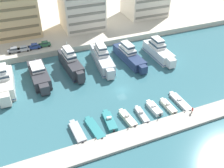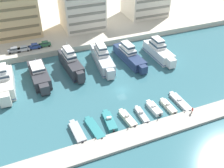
# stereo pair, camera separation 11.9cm
# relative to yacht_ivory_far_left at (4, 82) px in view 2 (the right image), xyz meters

# --- Properties ---
(ground_plane) EXTENTS (400.00, 400.00, 0.00)m
(ground_plane) POSITION_rel_yacht_ivory_far_left_xyz_m (30.31, -12.65, -2.54)
(ground_plane) COLOR #336670
(quay_promenade) EXTENTS (180.00, 70.00, 2.05)m
(quay_promenade) POSITION_rel_yacht_ivory_far_left_xyz_m (30.31, 49.18, -1.51)
(quay_promenade) COLOR beige
(quay_promenade) RESTS_ON ground
(pier_dock) EXTENTS (120.00, 5.08, 0.68)m
(pier_dock) POSITION_rel_yacht_ivory_far_left_xyz_m (30.31, -29.91, -2.20)
(pier_dock) COLOR #A8A399
(pier_dock) RESTS_ON ground
(yacht_ivory_far_left) EXTENTS (5.44, 16.42, 8.66)m
(yacht_ivory_far_left) POSITION_rel_yacht_ivory_far_left_xyz_m (0.00, 0.00, 0.00)
(yacht_ivory_far_left) COLOR silver
(yacht_ivory_far_left) RESTS_ON ground
(yacht_charcoal_left) EXTENTS (5.18, 16.74, 6.36)m
(yacht_charcoal_left) POSITION_rel_yacht_ivory_far_left_xyz_m (9.71, 1.18, -0.66)
(yacht_charcoal_left) COLOR #333338
(yacht_charcoal_left) RESTS_ON ground
(yacht_charcoal_mid_left) EXTENTS (5.03, 17.61, 8.83)m
(yacht_charcoal_mid_left) POSITION_rel_yacht_ivory_far_left_xyz_m (19.87, 3.13, 0.10)
(yacht_charcoal_mid_left) COLOR #333338
(yacht_charcoal_mid_left) RESTS_ON ground
(yacht_silver_center_left) EXTENTS (5.69, 19.39, 8.39)m
(yacht_silver_center_left) POSITION_rel_yacht_ivory_far_left_xyz_m (30.11, 2.65, -0.12)
(yacht_silver_center_left) COLOR silver
(yacht_silver_center_left) RESTS_ON ground
(yacht_navy_center) EXTENTS (5.11, 18.99, 7.58)m
(yacht_navy_center) POSITION_rel_yacht_ivory_far_left_xyz_m (39.21, 1.55, -0.49)
(yacht_navy_center) COLOR navy
(yacht_navy_center) RESTS_ON ground
(yacht_white_center_right) EXTENTS (4.45, 16.98, 8.13)m
(yacht_white_center_right) POSITION_rel_yacht_ivory_far_left_xyz_m (49.61, 0.18, -0.24)
(yacht_white_center_right) COLOR white
(yacht_white_center_right) RESTS_ON ground
(motorboat_grey_far_left) EXTENTS (2.59, 7.69, 1.05)m
(motorboat_grey_far_left) POSITION_rel_yacht_ivory_far_left_xyz_m (14.11, -23.88, -2.01)
(motorboat_grey_far_left) COLOR #9EA3A8
(motorboat_grey_far_left) RESTS_ON ground
(motorboat_teal_left) EXTENTS (2.93, 8.26, 0.84)m
(motorboat_teal_left) POSITION_rel_yacht_ivory_far_left_xyz_m (18.11, -24.14, -2.15)
(motorboat_teal_left) COLOR teal
(motorboat_teal_left) RESTS_ON ground
(motorboat_teal_mid_left) EXTENTS (2.59, 7.48, 1.55)m
(motorboat_teal_mid_left) POSITION_rel_yacht_ivory_far_left_xyz_m (22.21, -23.31, -2.01)
(motorboat_teal_mid_left) COLOR teal
(motorboat_teal_mid_left) RESTS_ON ground
(motorboat_cream_center_left) EXTENTS (2.45, 6.94, 1.65)m
(motorboat_cream_center_left) POSITION_rel_yacht_ivory_far_left_xyz_m (26.59, -24.23, -1.98)
(motorboat_cream_center_left) COLOR beige
(motorboat_cream_center_left) RESTS_ON ground
(motorboat_grey_center) EXTENTS (1.69, 6.64, 1.42)m
(motorboat_grey_center) POSITION_rel_yacht_ivory_far_left_xyz_m (30.43, -24.25, -2.09)
(motorboat_grey_center) COLOR #9EA3A8
(motorboat_grey_center) RESTS_ON ground
(motorboat_white_center_right) EXTENTS (2.12, 6.09, 1.50)m
(motorboat_white_center_right) POSITION_rel_yacht_ivory_far_left_xyz_m (34.40, -23.36, -1.99)
(motorboat_white_center_right) COLOR white
(motorboat_white_center_right) RESTS_ON ground
(motorboat_cream_mid_right) EXTENTS (1.73, 6.40, 1.38)m
(motorboat_cream_mid_right) POSITION_rel_yacht_ivory_far_left_xyz_m (38.24, -24.01, -2.07)
(motorboat_cream_mid_right) COLOR beige
(motorboat_cream_mid_right) RESTS_ON ground
(motorboat_grey_right) EXTENTS (2.19, 8.74, 1.13)m
(motorboat_grey_right) POSITION_rel_yacht_ivory_far_left_xyz_m (42.18, -23.57, -2.15)
(motorboat_grey_right) COLOR #9EA3A8
(motorboat_grey_right) RESTS_ON ground
(car_grey_far_left) EXTENTS (4.18, 2.08, 1.80)m
(car_grey_far_left) POSITION_rel_yacht_ivory_far_left_xyz_m (4.16, 18.05, 0.49)
(car_grey_far_left) COLOR slate
(car_grey_far_left) RESTS_ON quay_promenade
(car_silver_left) EXTENTS (4.16, 2.04, 1.80)m
(car_silver_left) POSITION_rel_yacht_ivory_far_left_xyz_m (7.27, 17.91, 0.49)
(car_silver_left) COLOR #B7BCC1
(car_silver_left) RESTS_ON quay_promenade
(car_blue_mid_left) EXTENTS (4.12, 1.96, 1.80)m
(car_blue_mid_left) POSITION_rel_yacht_ivory_far_left_xyz_m (10.91, 18.19, 0.49)
(car_blue_mid_left) COLOR #28428E
(car_blue_mid_left) RESTS_ON quay_promenade
(car_green_center_left) EXTENTS (4.15, 2.02, 1.80)m
(car_green_center_left) POSITION_rel_yacht_ivory_far_left_xyz_m (14.58, 18.65, 0.49)
(car_green_center_left) COLOR #2D6642
(car_green_center_left) RESTS_ON quay_promenade
(apartment_block_far_left) EXTENTS (21.91, 15.92, 19.18)m
(apartment_block_far_left) POSITION_rel_yacht_ivory_far_left_xyz_m (4.65, 34.14, 8.15)
(apartment_block_far_left) COLOR #E0BC84
(apartment_block_far_left) RESTS_ON quay_promenade
(pedestrian_near_edge) EXTENTS (0.32, 0.66, 1.72)m
(pedestrian_near_edge) POSITION_rel_yacht_ivory_far_left_xyz_m (42.05, -28.55, -0.83)
(pedestrian_near_edge) COLOR #7A6B56
(pedestrian_near_edge) RESTS_ON pier_dock
(bollard_west) EXTENTS (0.20, 0.20, 0.61)m
(bollard_west) POSITION_rel_yacht_ivory_far_left_xyz_m (17.25, -27.62, -1.53)
(bollard_west) COLOR #2D2D33
(bollard_west) RESTS_ON pier_dock
(bollard_west_mid) EXTENTS (0.20, 0.20, 0.61)m
(bollard_west_mid) POSITION_rel_yacht_ivory_far_left_xyz_m (25.08, -27.62, -1.53)
(bollard_west_mid) COLOR #2D2D33
(bollard_west_mid) RESTS_ON pier_dock
(bollard_east_mid) EXTENTS (0.20, 0.20, 0.61)m
(bollard_east_mid) POSITION_rel_yacht_ivory_far_left_xyz_m (32.91, -27.62, -1.53)
(bollard_east_mid) COLOR #2D2D33
(bollard_east_mid) RESTS_ON pier_dock
(bollard_east) EXTENTS (0.20, 0.20, 0.61)m
(bollard_east) POSITION_rel_yacht_ivory_far_left_xyz_m (40.74, -27.62, -1.53)
(bollard_east) COLOR #2D2D33
(bollard_east) RESTS_ON pier_dock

